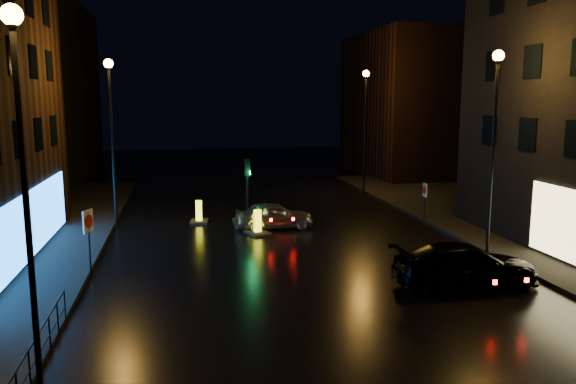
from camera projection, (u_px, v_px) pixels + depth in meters
name	position (u px, v px, depth m)	size (l,w,h in m)	color
ground	(348.00, 329.00, 16.00)	(120.00, 120.00, 0.00)	black
building_far_left	(36.00, 92.00, 45.78)	(8.00, 16.00, 14.00)	black
building_far_right	(407.00, 105.00, 48.81)	(8.00, 14.00, 12.00)	black
street_lamp_lnear	(22.00, 143.00, 11.70)	(0.44, 0.44, 8.37)	black
street_lamp_lfar	(111.00, 118.00, 27.20)	(0.44, 0.44, 8.37)	black
street_lamp_rnear	(494.00, 122.00, 22.36)	(0.44, 0.44, 8.37)	black
street_lamp_rfar	(365.00, 113.00, 37.86)	(0.44, 0.44, 8.37)	black
traffic_signal	(248.00, 215.00, 29.26)	(1.40, 2.40, 3.45)	black
guard_railing	(40.00, 342.00, 13.42)	(0.05, 6.04, 1.00)	black
silver_hatchback	(274.00, 215.00, 28.35)	(1.58, 3.92, 1.34)	#B5B7BD
dark_sedan	(466.00, 265.00, 19.59)	(2.08, 5.12, 1.49)	black
bollard_near	(258.00, 229.00, 27.21)	(1.33, 1.59, 1.19)	black
bollard_far	(199.00, 218.00, 29.71)	(1.06, 1.45, 1.19)	black
road_sign_left	(88.00, 227.00, 20.23)	(0.29, 0.59, 2.55)	black
road_sign_right	(425.00, 194.00, 29.20)	(0.10, 0.52, 2.15)	black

